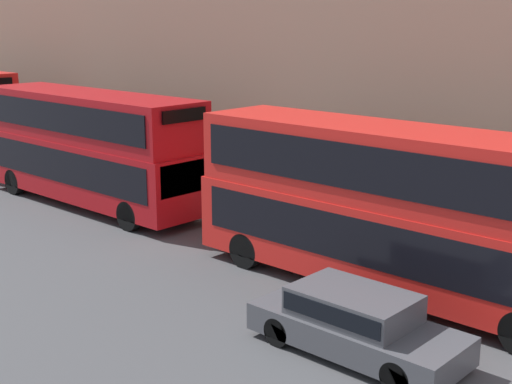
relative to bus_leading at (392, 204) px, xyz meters
The scene contains 4 objects.
bus_leading is the anchor object (origin of this frame).
bus_second_in_queue 12.85m from the bus_leading, 90.00° to the left, with size 2.59×10.51×4.18m.
car_dark_sedan 3.99m from the bus_leading, 158.81° to the right, with size 1.84×4.56×1.37m.
pedestrian 14.44m from the bus_leading, 78.90° to the left, with size 0.36×0.36×1.78m.
Camera 1 is at (-13.27, -3.31, 6.86)m, focal length 50.00 mm.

